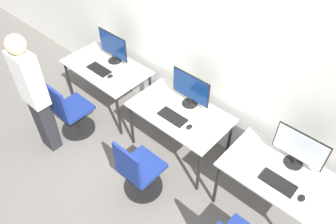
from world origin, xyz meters
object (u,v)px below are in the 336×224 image
at_px(mouse_center, 189,127).
at_px(keyboard_right, 278,182).
at_px(mouse_left, 110,76).
at_px(mouse_right, 302,198).
at_px(keyboard_center, 172,117).
at_px(monitor_right, 299,149).
at_px(monitor_center, 191,89).
at_px(office_chair_center, 139,173).
at_px(monitor_left, 113,47).
at_px(office_chair_left, 71,113).
at_px(keyboard_left, 99,69).
at_px(person_left, 33,92).

distance_m(mouse_center, keyboard_right, 1.13).
relative_size(mouse_left, mouse_right, 1.00).
xyz_separation_m(keyboard_center, monitor_right, (1.39, 0.34, 0.23)).
xyz_separation_m(monitor_center, office_chair_center, (0.05, -0.98, -0.62)).
relative_size(monitor_left, keyboard_center, 1.49).
xyz_separation_m(monitor_center, mouse_right, (1.64, -0.33, -0.22)).
height_order(office_chair_left, monitor_right, monitor_right).
distance_m(keyboard_left, monitor_center, 1.44).
bearing_deg(office_chair_left, monitor_left, 92.18).
height_order(mouse_center, mouse_right, same).
distance_m(keyboard_center, monitor_right, 1.45).
height_order(person_left, monitor_right, person_left).
relative_size(mouse_left, keyboard_center, 0.25).
bearing_deg(monitor_left, mouse_right, -6.00).
height_order(monitor_left, office_chair_center, monitor_left).
bearing_deg(mouse_left, keyboard_center, -0.79).
distance_m(keyboard_left, person_left, 0.99).
bearing_deg(person_left, mouse_right, 17.34).
xyz_separation_m(person_left, monitor_center, (1.39, 1.28, 0.02)).
distance_m(keyboard_center, mouse_right, 1.64).
bearing_deg(keyboard_left, monitor_right, 6.61).
relative_size(monitor_center, mouse_right, 6.00).
bearing_deg(keyboard_right, mouse_right, -2.77).
height_order(keyboard_center, mouse_right, mouse_right).
xyz_separation_m(keyboard_left, mouse_left, (0.24, -0.00, 0.01)).
xyz_separation_m(keyboard_left, person_left, (-0.00, -0.97, 0.20)).
bearing_deg(monitor_right, monitor_center, -179.49).
height_order(monitor_left, monitor_right, same).
distance_m(monitor_left, keyboard_right, 2.80).
distance_m(monitor_left, office_chair_left, 1.10).
height_order(mouse_left, office_chair_left, office_chair_left).
height_order(person_left, mouse_right, person_left).
distance_m(monitor_center, keyboard_right, 1.44).
bearing_deg(mouse_left, person_left, -104.23).
xyz_separation_m(office_chair_center, keyboard_right, (1.33, 0.66, 0.40)).
xyz_separation_m(office_chair_left, office_chair_center, (1.41, -0.07, 0.00)).
relative_size(mouse_left, office_chair_center, 0.10).
height_order(mouse_left, mouse_right, same).
relative_size(person_left, mouse_center, 19.33).
distance_m(mouse_left, monitor_right, 2.56).
relative_size(monitor_left, mouse_center, 6.00).
height_order(monitor_center, mouse_center, monitor_center).
bearing_deg(person_left, monitor_right, 24.91).
distance_m(office_chair_left, monitor_center, 1.75).
distance_m(person_left, keyboard_right, 2.95).
height_order(person_left, mouse_center, person_left).
height_order(monitor_left, mouse_right, monitor_left).
bearing_deg(keyboard_right, mouse_left, 179.83).
xyz_separation_m(person_left, keyboard_right, (2.78, 0.96, -0.20)).
distance_m(keyboard_right, mouse_right, 0.26).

